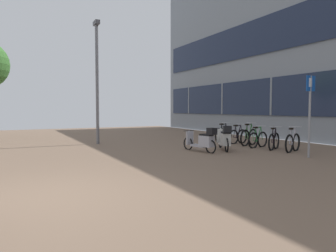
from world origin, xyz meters
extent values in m
cube|color=#7A614D|center=(4.80, 0.00, -0.03)|extent=(14.40, 40.00, 0.05)
cube|color=gray|center=(12.15, 6.27, 2.27)|extent=(0.10, 0.12, 2.05)
cube|color=gray|center=(12.15, 10.53, 2.27)|extent=(0.10, 0.12, 2.05)
cube|color=gray|center=(12.15, 14.80, 2.27)|extent=(0.10, 0.12, 2.05)
torus|color=black|center=(8.54, 1.94, 0.32)|extent=(0.69, 0.30, 0.71)
torus|color=black|center=(9.15, 2.15, 0.32)|extent=(0.69, 0.30, 0.71)
cylinder|color=#B3AFBC|center=(8.91, 2.06, 0.57)|extent=(0.31, 0.14, 0.62)
cylinder|color=#B3AFBC|center=(8.72, 2.00, 0.55)|extent=(0.14, 0.08, 0.56)
cylinder|color=#B3AFBC|center=(8.86, 2.05, 0.85)|extent=(0.38, 0.16, 0.08)
cylinder|color=#B3AFBC|center=(8.66, 1.98, 0.29)|extent=(0.25, 0.11, 0.08)
cylinder|color=#B3AFBC|center=(8.61, 1.96, 0.57)|extent=(0.17, 0.08, 0.52)
cylinder|color=#B3AFBC|center=(9.10, 2.13, 0.60)|extent=(0.15, 0.08, 0.56)
cube|color=black|center=(8.68, 1.98, 0.87)|extent=(0.24, 0.16, 0.06)
cylinder|color=#ADADB2|center=(9.04, 2.11, 0.93)|extent=(0.18, 0.46, 0.02)
torus|color=black|center=(8.44, 2.68, 0.31)|extent=(0.64, 0.36, 0.68)
torus|color=black|center=(8.96, 2.94, 0.31)|extent=(0.64, 0.36, 0.68)
cylinder|color=black|center=(8.75, 2.84, 0.55)|extent=(0.28, 0.16, 0.60)
cylinder|color=black|center=(8.59, 2.76, 0.53)|extent=(0.13, 0.09, 0.54)
cylinder|color=black|center=(8.71, 2.81, 0.82)|extent=(0.34, 0.19, 0.08)
cylinder|color=black|center=(8.54, 2.73, 0.28)|extent=(0.22, 0.13, 0.07)
cylinder|color=black|center=(8.49, 2.71, 0.55)|extent=(0.15, 0.09, 0.50)
cylinder|color=black|center=(8.91, 2.91, 0.58)|extent=(0.14, 0.09, 0.54)
cube|color=black|center=(8.55, 2.74, 0.84)|extent=(0.24, 0.18, 0.06)
cylinder|color=#ADADB2|center=(8.87, 2.89, 0.89)|extent=(0.23, 0.44, 0.02)
torus|color=black|center=(8.29, 3.51, 0.31)|extent=(0.68, 0.20, 0.68)
torus|color=black|center=(8.91, 3.64, 0.31)|extent=(0.68, 0.20, 0.68)
cylinder|color=#296835|center=(8.66, 3.59, 0.55)|extent=(0.31, 0.10, 0.60)
cylinder|color=#296835|center=(8.48, 3.55, 0.53)|extent=(0.14, 0.06, 0.54)
cylinder|color=#296835|center=(8.61, 3.58, 0.82)|extent=(0.39, 0.11, 0.08)
cylinder|color=#296835|center=(8.41, 3.54, 0.28)|extent=(0.25, 0.08, 0.07)
cylinder|color=#296835|center=(8.36, 3.53, 0.55)|extent=(0.17, 0.06, 0.50)
cylinder|color=#296835|center=(8.86, 3.63, 0.57)|extent=(0.15, 0.06, 0.54)
cube|color=black|center=(8.43, 3.54, 0.84)|extent=(0.23, 0.13, 0.06)
cylinder|color=#ADADB2|center=(8.80, 3.62, 0.89)|extent=(0.12, 0.48, 0.02)
torus|color=black|center=(8.51, 4.24, 0.34)|extent=(0.74, 0.30, 0.75)
torus|color=black|center=(9.13, 4.44, 0.34)|extent=(0.74, 0.30, 0.75)
cylinder|color=#30632F|center=(8.88, 4.36, 0.61)|extent=(0.31, 0.13, 0.66)
cylinder|color=#30632F|center=(8.69, 4.30, 0.58)|extent=(0.14, 0.08, 0.60)
cylinder|color=#30632F|center=(8.83, 4.35, 0.90)|extent=(0.39, 0.15, 0.09)
cylinder|color=#30632F|center=(8.63, 4.28, 0.31)|extent=(0.25, 0.10, 0.08)
cylinder|color=#30632F|center=(8.58, 4.27, 0.61)|extent=(0.17, 0.07, 0.55)
cylinder|color=#30632F|center=(9.07, 4.42, 0.63)|extent=(0.15, 0.07, 0.60)
cube|color=black|center=(8.65, 4.29, 0.92)|extent=(0.24, 0.15, 0.06)
cylinder|color=#ADADB2|center=(9.02, 4.40, 0.98)|extent=(0.17, 0.47, 0.02)
torus|color=black|center=(8.56, 5.06, 0.31)|extent=(0.68, 0.17, 0.68)
torus|color=black|center=(9.15, 5.15, 0.31)|extent=(0.68, 0.17, 0.68)
cylinder|color=black|center=(8.91, 5.12, 0.55)|extent=(0.30, 0.08, 0.60)
cylinder|color=black|center=(8.74, 5.09, 0.53)|extent=(0.13, 0.06, 0.54)
cylinder|color=black|center=(8.87, 5.11, 0.82)|extent=(0.36, 0.09, 0.08)
cylinder|color=black|center=(8.67, 5.08, 0.28)|extent=(0.23, 0.06, 0.07)
cylinder|color=black|center=(8.62, 5.07, 0.55)|extent=(0.16, 0.05, 0.50)
cylinder|color=black|center=(9.10, 5.15, 0.57)|extent=(0.14, 0.05, 0.54)
cube|color=black|center=(8.69, 5.08, 0.84)|extent=(0.23, 0.12, 0.06)
cylinder|color=#ADADB2|center=(9.04, 5.14, 0.89)|extent=(0.10, 0.48, 0.02)
torus|color=black|center=(8.32, 5.78, 0.32)|extent=(0.70, 0.27, 0.71)
torus|color=black|center=(8.92, 5.96, 0.32)|extent=(0.70, 0.27, 0.71)
cylinder|color=black|center=(8.68, 5.89, 0.58)|extent=(0.30, 0.12, 0.62)
cylinder|color=black|center=(8.50, 5.84, 0.55)|extent=(0.14, 0.07, 0.57)
cylinder|color=black|center=(8.63, 5.88, 0.86)|extent=(0.37, 0.14, 0.08)
cylinder|color=black|center=(8.43, 5.82, 0.30)|extent=(0.24, 0.10, 0.08)
cylinder|color=black|center=(8.39, 5.80, 0.58)|extent=(0.16, 0.07, 0.52)
cylinder|color=black|center=(8.86, 5.95, 0.60)|extent=(0.14, 0.07, 0.57)
cube|color=black|center=(8.45, 5.82, 0.87)|extent=(0.24, 0.15, 0.06)
cylinder|color=#ADADB2|center=(8.81, 5.93, 0.93)|extent=(0.16, 0.47, 0.02)
torus|color=black|center=(5.92, 3.15, 0.23)|extent=(0.14, 0.52, 0.52)
torus|color=black|center=(5.70, 4.35, 0.23)|extent=(0.14, 0.52, 0.52)
cube|color=#ABA9B2|center=(5.81, 3.75, 0.21)|extent=(0.40, 0.72, 0.08)
cube|color=#ABA9B2|center=(5.88, 3.37, 0.41)|extent=(0.39, 0.58, 0.40)
cube|color=black|center=(5.88, 3.37, 0.64)|extent=(0.34, 0.53, 0.06)
cylinder|color=#ABA9B2|center=(5.71, 4.33, 0.49)|extent=(0.09, 0.13, 0.52)
cube|color=#ABA9B2|center=(5.72, 4.26, 0.47)|extent=(0.33, 0.14, 0.51)
cylinder|color=black|center=(5.71, 4.30, 0.75)|extent=(0.52, 0.12, 0.03)
cube|color=black|center=(5.93, 3.10, 0.79)|extent=(0.33, 0.33, 0.24)
torus|color=black|center=(6.62, 3.12, 0.25)|extent=(0.30, 0.52, 0.56)
torus|color=black|center=(7.18, 4.24, 0.25)|extent=(0.30, 0.52, 0.56)
cube|color=silver|center=(6.90, 3.68, 0.23)|extent=(0.57, 0.76, 0.08)
cube|color=silver|center=(6.72, 3.32, 0.45)|extent=(0.52, 0.63, 0.45)
cube|color=black|center=(6.72, 3.32, 0.70)|extent=(0.46, 0.57, 0.06)
cylinder|color=silver|center=(7.17, 4.22, 0.53)|extent=(0.12, 0.14, 0.56)
cube|color=silver|center=(7.14, 4.15, 0.50)|extent=(0.32, 0.22, 0.55)
cylinder|color=black|center=(7.16, 4.20, 0.81)|extent=(0.48, 0.26, 0.03)
cube|color=black|center=(6.59, 3.07, 0.85)|extent=(0.38, 0.38, 0.24)
cylinder|color=gray|center=(8.17, 0.84, 1.33)|extent=(0.07, 0.07, 2.66)
cube|color=#154BA9|center=(8.17, 0.83, 2.41)|extent=(0.40, 0.02, 0.50)
cube|color=white|center=(8.14, 0.82, 2.44)|extent=(0.14, 0.01, 0.28)
cylinder|color=slate|center=(3.06, 7.90, 2.65)|extent=(0.14, 0.14, 5.30)
cube|color=#4C4C51|center=(3.06, 7.90, 5.42)|extent=(0.20, 0.52, 0.18)
camera|label=1|loc=(-0.45, -5.72, 1.58)|focal=32.35mm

